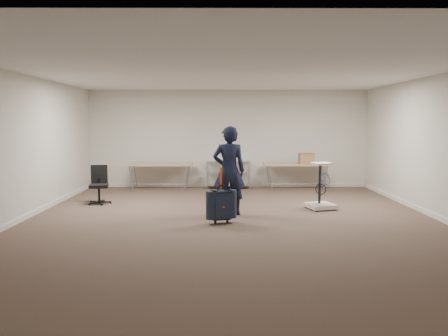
{
  "coord_description": "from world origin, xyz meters",
  "views": [
    {
      "loc": [
        -0.18,
        -8.14,
        1.88
      ],
      "look_at": [
        -0.14,
        0.3,
        0.99
      ],
      "focal_mm": 35.0,
      "sensor_mm": 36.0,
      "label": 1
    }
  ],
  "objects": [
    {
      "name": "person",
      "position": [
        -0.04,
        0.64,
        0.9
      ],
      "size": [
        0.68,
        0.47,
        1.81
      ],
      "primitive_type": "imported",
      "rotation": [
        0.0,
        0.0,
        3.2
      ],
      "color": "black",
      "rests_on": "ground"
    },
    {
      "name": "office_chair",
      "position": [
        -3.02,
        1.85,
        0.27
      ],
      "size": [
        0.54,
        0.54,
        0.89
      ],
      "color": "black",
      "rests_on": "ground"
    },
    {
      "name": "room_shell",
      "position": [
        0.0,
        1.38,
        0.05
      ],
      "size": [
        8.0,
        9.0,
        9.0
      ],
      "color": "beige",
      "rests_on": "ground"
    },
    {
      "name": "folding_table_left",
      "position": [
        -1.9,
        3.95,
        0.68
      ],
      "size": [
        1.8,
        0.75,
        0.73
      ],
      "color": "tan",
      "rests_on": "ground"
    },
    {
      "name": "suitcase",
      "position": [
        -0.19,
        -0.16,
        0.35
      ],
      "size": [
        0.43,
        0.34,
        1.04
      ],
      "color": "black",
      "rests_on": "ground"
    },
    {
      "name": "ground",
      "position": [
        0.0,
        0.0,
        0.0
      ],
      "size": [
        9.0,
        9.0,
        0.0
      ],
      "primitive_type": "plane",
      "color": "#4E3A2F",
      "rests_on": "ground"
    },
    {
      "name": "folding_table_right",
      "position": [
        1.9,
        3.95,
        0.68
      ],
      "size": [
        1.8,
        0.75,
        0.73
      ],
      "color": "tan",
      "rests_on": "ground"
    },
    {
      "name": "wire_shelf",
      "position": [
        0.0,
        4.2,
        0.44
      ],
      "size": [
        1.22,
        0.47,
        0.8
      ],
      "color": "silver",
      "rests_on": "ground"
    },
    {
      "name": "cardboard_box",
      "position": [
        2.17,
        3.91,
        0.88
      ],
      "size": [
        0.41,
        0.31,
        0.3
      ],
      "primitive_type": "cube",
      "rotation": [
        0.0,
        0.0,
        0.04
      ],
      "color": "olive",
      "rests_on": "folding_table_right"
    },
    {
      "name": "equipment_cart",
      "position": [
        1.97,
        1.22,
        0.27
      ],
      "size": [
        0.68,
        0.68,
        1.01
      ],
      "color": "silver",
      "rests_on": "ground"
    }
  ]
}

